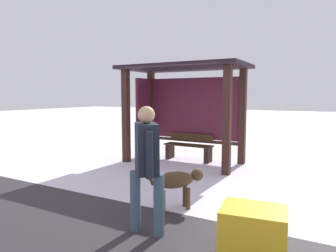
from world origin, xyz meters
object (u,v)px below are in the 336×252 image
(dog, at_px, (177,181))
(grit_bin, at_px, (253,233))
(bus_shelter, at_px, (183,93))
(bench_left_inside, at_px, (189,148))
(person_walking, at_px, (147,159))

(dog, bearing_deg, grit_bin, -32.08)
(bus_shelter, bearing_deg, bench_left_inside, 58.10)
(bus_shelter, xyz_separation_m, grit_bin, (2.89, -4.11, -1.56))
(bench_left_inside, relative_size, dog, 1.90)
(person_walking, bearing_deg, dog, 92.63)
(person_walking, height_order, grit_bin, person_walking)
(bus_shelter, bearing_deg, grit_bin, -54.89)
(bench_left_inside, xyz_separation_m, grit_bin, (2.79, -4.27, -0.06))
(person_walking, bearing_deg, bench_left_inside, 108.23)
(person_walking, relative_size, dog, 2.32)
(bench_left_inside, relative_size, grit_bin, 1.94)
(bus_shelter, distance_m, grit_bin, 5.26)
(bus_shelter, xyz_separation_m, dog, (1.49, -3.23, -1.40))
(bus_shelter, distance_m, dog, 3.82)
(bench_left_inside, distance_m, dog, 3.67)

